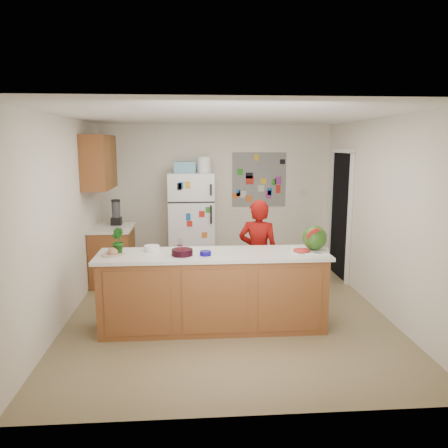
{
  "coord_description": "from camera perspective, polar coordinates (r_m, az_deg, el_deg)",
  "views": [
    {
      "loc": [
        -0.43,
        -5.41,
        2.16
      ],
      "look_at": [
        -0.02,
        0.2,
        1.13
      ],
      "focal_mm": 35.0,
      "sensor_mm": 36.0,
      "label": 1
    }
  ],
  "objects": [
    {
      "name": "paper_towel",
      "position": [
        5.03,
        -5.28,
        -3.84
      ],
      "size": [
        0.18,
        0.16,
        0.02
      ],
      "primitive_type": "cube",
      "rotation": [
        0.0,
        0.0,
        -0.01
      ],
      "color": "white",
      "rests_on": "peninsula_top"
    },
    {
      "name": "peninsula_base",
      "position": [
        5.21,
        -1.41,
        -8.92
      ],
      "size": [
        2.6,
        0.62,
        0.88
      ],
      "primitive_type": "cube",
      "color": "brown",
      "rests_on": "floor"
    },
    {
      "name": "wall_right",
      "position": [
        6.01,
        19.86,
        1.02
      ],
      "size": [
        0.02,
        4.5,
        2.5
      ],
      "primitive_type": "cube",
      "color": "beige",
      "rests_on": "ground"
    },
    {
      "name": "photo_collage",
      "position": [
        7.77,
        4.6,
        5.81
      ],
      "size": [
        0.95,
        0.01,
        0.95
      ],
      "primitive_type": "cube",
      "color": "slate",
      "rests_on": "wall_back"
    },
    {
      "name": "person",
      "position": [
        5.82,
        4.51,
        -3.92
      ],
      "size": [
        0.62,
        0.51,
        1.46
      ],
      "primitive_type": "imported",
      "rotation": [
        0.0,
        0.0,
        2.8
      ],
      "color": "#720A07",
      "rests_on": "floor"
    },
    {
      "name": "ceiling",
      "position": [
        5.44,
        0.39,
        14.04
      ],
      "size": [
        4.0,
        4.5,
        0.02
      ],
      "primitive_type": "cube",
      "color": "white",
      "rests_on": "wall_back"
    },
    {
      "name": "cherry_bowl",
      "position": [
        4.98,
        -5.48,
        -3.69
      ],
      "size": [
        0.27,
        0.27,
        0.07
      ],
      "primitive_type": "cylinder",
      "rotation": [
        0.0,
        0.0,
        -0.12
      ],
      "color": "black",
      "rests_on": "peninsula_top"
    },
    {
      "name": "doorway",
      "position": [
        7.37,
        15.03,
        1.09
      ],
      "size": [
        0.03,
        0.85,
        2.04
      ],
      "primitive_type": "cube",
      "color": "black",
      "rests_on": "ground"
    },
    {
      "name": "side_counter_top",
      "position": [
        7.0,
        -14.47,
        -0.53
      ],
      "size": [
        0.64,
        0.84,
        0.04
      ],
      "primitive_type": "cube",
      "color": "silver",
      "rests_on": "side_counter_base"
    },
    {
      "name": "cutting_board",
      "position": [
        5.25,
        11.12,
        -3.43
      ],
      "size": [
        0.51,
        0.43,
        0.01
      ],
      "primitive_type": "cube",
      "rotation": [
        0.0,
        0.0,
        -0.25
      ],
      "color": "silver",
      "rests_on": "peninsula_top"
    },
    {
      "name": "potted_plant",
      "position": [
        5.16,
        -13.78,
        -2.18
      ],
      "size": [
        0.2,
        0.21,
        0.3
      ],
      "primitive_type": "imported",
      "rotation": [
        0.0,
        0.0,
        2.14
      ],
      "color": "#18470F",
      "rests_on": "peninsula_top"
    },
    {
      "name": "watermelon_slice",
      "position": [
        5.17,
        10.09,
        -3.41
      ],
      "size": [
        0.19,
        0.19,
        0.02
      ],
      "primitive_type": "cylinder",
      "color": "red",
      "rests_on": "cutting_board"
    },
    {
      "name": "plate",
      "position": [
        5.13,
        -14.31,
        -3.87
      ],
      "size": [
        0.29,
        0.29,
        0.02
      ],
      "primitive_type": "cylinder",
      "rotation": [
        0.0,
        0.0,
        0.16
      ],
      "color": "#C2B397",
      "rests_on": "peninsula_top"
    },
    {
      "name": "wall_back",
      "position": [
        7.74,
        -0.96,
        3.59
      ],
      "size": [
        4.0,
        0.02,
        2.5
      ],
      "primitive_type": "cube",
      "color": "beige",
      "rests_on": "ground"
    },
    {
      "name": "cobalt_bowl",
      "position": [
        4.96,
        -2.43,
        -3.83
      ],
      "size": [
        0.15,
        0.15,
        0.05
      ],
      "primitive_type": "cylinder",
      "rotation": [
        0.0,
        0.0,
        -0.17
      ],
      "color": "#0B036C",
      "rests_on": "peninsula_top"
    },
    {
      "name": "side_counter_base",
      "position": [
        7.09,
        -14.3,
        -4.1
      ],
      "size": [
        0.6,
        0.8,
        0.86
      ],
      "primitive_type": "cube",
      "color": "brown",
      "rests_on": "floor"
    },
    {
      "name": "upper_cabinets",
      "position": [
        6.86,
        -16.0,
        7.78
      ],
      "size": [
        0.35,
        1.0,
        0.8
      ],
      "primitive_type": "cube",
      "color": "brown",
      "rests_on": "wall_left"
    },
    {
      "name": "blender_appliance",
      "position": [
        7.12,
        -13.9,
        1.4
      ],
      "size": [
        0.13,
        0.13,
        0.38
      ],
      "primitive_type": "cylinder",
      "color": "black",
      "rests_on": "side_counter_top"
    },
    {
      "name": "keys",
      "position": [
        5.13,
        12.18,
        -3.8
      ],
      "size": [
        0.1,
        0.07,
        0.01
      ],
      "primitive_type": "cube",
      "rotation": [
        0.0,
        0.0,
        -0.35
      ],
      "color": "gray",
      "rests_on": "peninsula_top"
    },
    {
      "name": "wall_left",
      "position": [
        5.71,
        -20.16,
        0.54
      ],
      "size": [
        0.02,
        4.5,
        2.5
      ],
      "primitive_type": "cube",
      "color": "beige",
      "rests_on": "ground"
    },
    {
      "name": "refrigerator",
      "position": [
        7.41,
        -4.26,
        0.13
      ],
      "size": [
        0.75,
        0.7,
        1.7
      ],
      "primitive_type": "cube",
      "color": "silver",
      "rests_on": "floor"
    },
    {
      "name": "white_bowl",
      "position": [
        5.25,
        -9.4,
        -3.12
      ],
      "size": [
        0.23,
        0.23,
        0.06
      ],
      "primitive_type": "cylinder",
      "rotation": [
        0.0,
        0.0,
        0.33
      ],
      "color": "white",
      "rests_on": "peninsula_top"
    },
    {
      "name": "fridge_top_bin",
      "position": [
        7.3,
        -5.15,
        7.4
      ],
      "size": [
        0.35,
        0.28,
        0.18
      ],
      "primitive_type": "cube",
      "color": "#5999B2",
      "rests_on": "refrigerator"
    },
    {
      "name": "peninsula_top",
      "position": [
        5.08,
        -1.43,
        -4.02
      ],
      "size": [
        2.68,
        0.7,
        0.04
      ],
      "primitive_type": "cube",
      "color": "silver",
      "rests_on": "peninsula_base"
    },
    {
      "name": "floor",
      "position": [
        5.85,
        0.36,
        -11.43
      ],
      "size": [
        4.0,
        4.5,
        0.02
      ],
      "primitive_type": "cube",
      "color": "brown",
      "rests_on": "ground"
    },
    {
      "name": "watermelon",
      "position": [
        5.26,
        11.75,
        -1.78
      ],
      "size": [
        0.29,
        0.29,
        0.29
      ],
      "primitive_type": "sphere",
      "color": "#2D570F",
      "rests_on": "cutting_board"
    }
  ]
}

